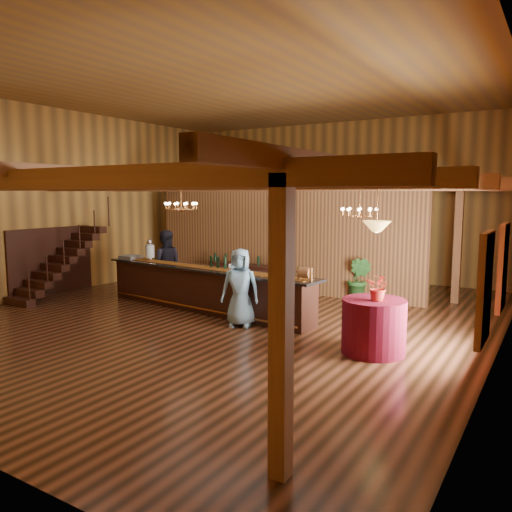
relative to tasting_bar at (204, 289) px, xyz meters
The scene contains 30 objects.
floor 1.02m from the tasting_bar, 10.04° to the right, with size 14.00×14.00×0.00m, color brown.
ceiling 5.01m from the tasting_bar, 10.04° to the right, with size 14.00×14.00×0.00m, color brown.
wall_back 7.24m from the tasting_bar, 83.01° to the left, with size 12.00×0.10×5.50m, color #BF8434.
wall_left 5.61m from the tasting_bar, behind, with size 0.10×14.00×5.50m, color #BF8434.
wall_right 7.18m from the tasting_bar, ahead, with size 0.10×14.00×5.50m, color #BF8434.
beam_grid 2.83m from the tasting_bar, 23.12° to the left, with size 11.90×13.90×0.39m.
support_posts 1.48m from the tasting_bar, 37.68° to the right, with size 9.20×10.20×3.20m.
partition_wall 3.51m from the tasting_bar, 84.21° to the left, with size 9.00×0.18×3.10m, color #935D2A.
window_right_front 7.08m from the tasting_bar, 14.44° to the right, with size 0.12×1.05×1.75m, color white.
window_right_back 6.91m from the tasting_bar, ahead, with size 0.12×1.05×1.75m, color white.
staircase 4.72m from the tasting_bar, 169.09° to the right, with size 1.00×2.80×2.00m.
backroom_boxes 5.38m from the tasting_bar, 84.17° to the left, with size 4.10×0.60×1.10m.
tasting_bar is the anchor object (origin of this frame).
beverage_dispenser 2.33m from the tasting_bar, behind, with size 0.26×0.26×0.60m.
glass_rack_tray 2.96m from the tasting_bar, behind, with size 0.50×0.50×0.10m, color gray.
raffle_drum 3.16m from the tasting_bar, ahead, with size 0.34×0.24×0.30m.
bar_bottle_0 0.72m from the tasting_bar, 38.68° to the left, with size 0.07×0.07×0.30m, color black.
bar_bottle_1 0.80m from the tasting_bar, 13.35° to the left, with size 0.07×0.07×0.30m, color black.
bar_bottle_2 0.93m from the tasting_bar, ahead, with size 0.07×0.07×0.30m, color black.
backbar_shelf 2.97m from the tasting_bar, 100.91° to the left, with size 2.86×0.45×0.80m, color black.
round_table 4.96m from the tasting_bar, 12.75° to the right, with size 1.19×1.19×1.03m, color maroon.
chandelier_left 2.20m from the tasting_bar, 153.02° to the right, with size 0.80×0.80×0.67m.
chandelier_right 4.46m from the tasting_bar, ahead, with size 0.80×0.80×0.75m.
pendant_lamp 5.28m from the tasting_bar, 12.75° to the right, with size 0.52×0.52×0.90m.
bartender 0.96m from the tasting_bar, 42.80° to the left, with size 0.55×0.36×1.51m, color white.
staff_second 2.24m from the tasting_bar, 158.24° to the left, with size 0.94×0.74×1.94m, color black.
guest 1.83m from the tasting_bar, 25.78° to the right, with size 0.87×0.56×1.78m, color #8EC7EE.
floor_plant 4.38m from the tasting_bar, 47.04° to the left, with size 0.68×0.55×1.24m, color #2B6425.
table_flowers 5.12m from the tasting_bar, 13.36° to the right, with size 0.45×0.39×0.50m, color red.
table_vase 5.10m from the tasting_bar, 13.14° to the right, with size 0.16×0.16×0.33m, color #AF6631.
Camera 1 is at (6.90, -9.88, 3.00)m, focal length 35.00 mm.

